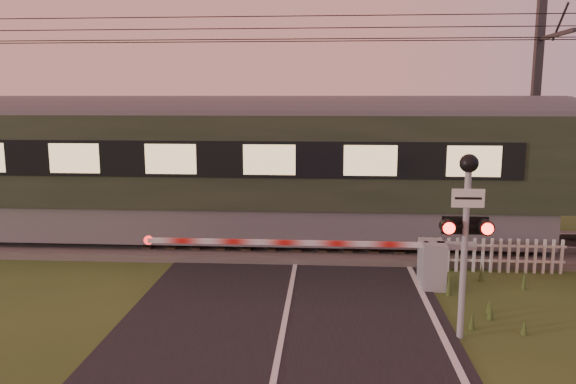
# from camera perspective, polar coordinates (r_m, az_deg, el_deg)

# --- Properties ---
(ground) EXTENTS (160.00, 160.00, 0.00)m
(ground) POSITION_cam_1_polar(r_m,az_deg,el_deg) (9.31, -0.97, -16.21)
(ground) COLOR #31451A
(ground) RESTS_ON ground
(road) EXTENTS (6.00, 140.00, 0.03)m
(road) POSITION_cam_1_polar(r_m,az_deg,el_deg) (9.10, -0.99, -16.80)
(road) COLOR black
(road) RESTS_ON ground
(track_bed) EXTENTS (140.00, 3.40, 0.39)m
(track_bed) POSITION_cam_1_polar(r_m,az_deg,el_deg) (15.39, 1.09, -5.40)
(track_bed) COLOR #47423D
(track_bed) RESTS_ON ground
(overhead_wires) EXTENTS (120.00, 0.62, 0.62)m
(overhead_wires) POSITION_cam_1_polar(r_m,az_deg,el_deg) (14.96, 1.17, 16.03)
(overhead_wires) COLOR black
(overhead_wires) RESTS_ON ground
(boom_gate) EXTENTS (7.22, 0.77, 1.03)m
(boom_gate) POSITION_cam_1_polar(r_m,az_deg,el_deg) (12.47, 12.56, -6.84)
(boom_gate) COLOR gray
(boom_gate) RESTS_ON ground
(crossing_signal) EXTENTS (0.80, 0.34, 3.15)m
(crossing_signal) POSITION_cam_1_polar(r_m,az_deg,el_deg) (9.67, 17.67, -2.11)
(crossing_signal) COLOR gray
(crossing_signal) RESTS_ON ground
(picket_fence) EXTENTS (3.38, 0.07, 0.81)m
(picket_fence) POSITION_cam_1_polar(r_m,az_deg,el_deg) (14.01, 19.97, -6.06)
(picket_fence) COLOR silver
(picket_fence) RESTS_ON ground
(catenary_mast) EXTENTS (0.22, 2.46, 7.13)m
(catenary_mast) POSITION_cam_1_polar(r_m,az_deg,el_deg) (18.14, 23.84, 7.70)
(catenary_mast) COLOR #2D2D30
(catenary_mast) RESTS_ON ground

